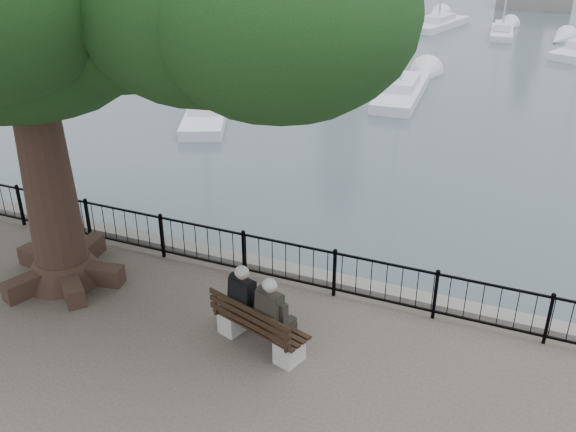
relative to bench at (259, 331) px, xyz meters
The scene contains 10 objects.
harbor 2.71m from the bench, 96.54° to the left, with size 260.00×260.00×1.20m.
railing 2.10m from the bench, 98.11° to the left, with size 22.06×0.06×1.00m.
bench is the anchor object (origin of this frame).
person_left 0.51m from the bench, 144.12° to the left, with size 0.61×0.85×1.57m.
person_right 0.50m from the bench, ahead, with size 0.61×0.85×1.57m.
sailboat_a 16.38m from the bench, 122.47° to the left, with size 3.77×5.95×10.66m.
sailboat_b 19.98m from the bench, 96.17° to the left, with size 2.14×6.31×12.10m.
sailboat_e 35.64m from the bench, 114.32° to the left, with size 2.78×4.88×10.29m.
sailboat_f 36.16m from the bench, 89.19° to the left, with size 1.75×4.97×9.55m.
sailboat_h 37.43m from the bench, 95.74° to the left, with size 3.25×6.37×14.63m.
Camera 1 is at (4.31, -7.86, 7.27)m, focal length 40.00 mm.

